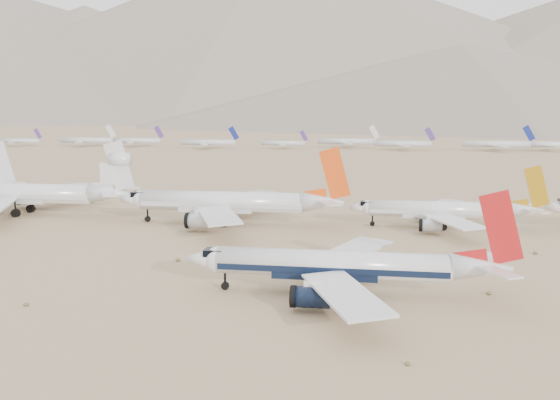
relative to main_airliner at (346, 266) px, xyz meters
name	(u,v)px	position (x,y,z in m)	size (l,w,h in m)	color
ground	(332,290)	(-2.22, 2.27, -4.72)	(7000.00, 7000.00, 0.00)	#866C4E
main_airliner	(346,266)	(0.00, 0.00, 0.00)	(48.68, 47.55, 17.18)	silver
row2_gold_tail	(445,210)	(20.73, 57.80, -0.35)	(43.91, 42.94, 15.63)	silver
row2_orange_tail	(230,203)	(-31.45, 54.29, 0.79)	(55.03, 53.84, 19.63)	silver
row2_white_trijet	(27,193)	(-88.72, 59.04, 1.23)	(57.99, 56.67, 20.55)	silver
distant_storage_row	(493,144)	(78.28, 332.63, -0.30)	(653.51, 64.15, 15.34)	silver
mountain_range	(406,45)	(67.96, 1650.29, 185.59)	(7354.00, 3024.00, 470.00)	slate
desert_scrub	(110,333)	(-29.13, -21.79, -4.44)	(219.83, 121.67, 0.63)	brown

